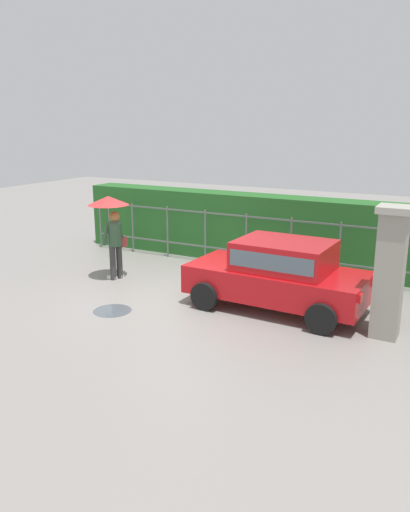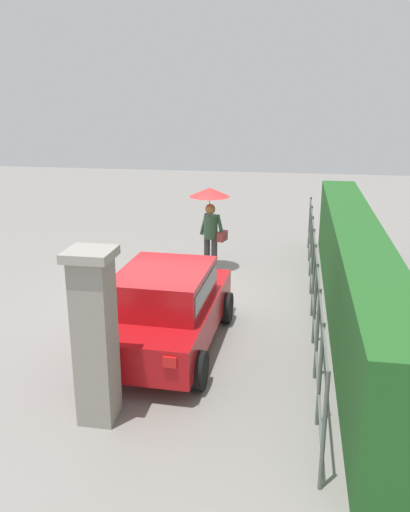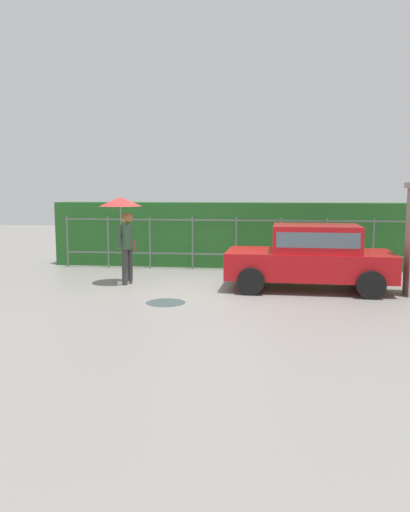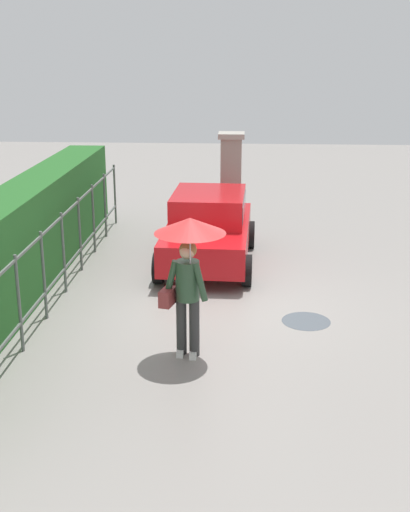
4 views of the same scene
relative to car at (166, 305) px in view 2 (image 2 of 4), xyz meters
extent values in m
plane|color=gray|center=(-2.33, -0.56, -0.80)|extent=(40.00, 40.00, 0.00)
cube|color=#B71116|center=(-0.06, 0.00, -0.22)|extent=(3.75, 1.76, 0.60)
cube|color=#B71116|center=(0.09, 0.00, 0.38)|extent=(1.94, 1.50, 0.60)
cube|color=#4C5B66|center=(0.09, 0.00, 0.40)|extent=(1.79, 1.51, 0.33)
cylinder|color=black|center=(-1.34, -0.80, -0.50)|extent=(0.61, 0.20, 0.60)
cylinder|color=black|center=(-1.28, 0.88, -0.50)|extent=(0.61, 0.20, 0.60)
cylinder|color=black|center=(1.16, -0.88, -0.50)|extent=(0.61, 0.20, 0.60)
cylinder|color=black|center=(1.22, 0.80, -0.50)|extent=(0.61, 0.20, 0.60)
cube|color=red|center=(1.78, -0.61, -0.07)|extent=(0.07, 0.20, 0.16)
cube|color=red|center=(1.82, 0.49, -0.07)|extent=(0.07, 0.20, 0.16)
cylinder|color=#333333|center=(-4.36, -0.03, -0.37)|extent=(0.15, 0.15, 0.86)
cylinder|color=#333333|center=(-4.31, 0.17, -0.37)|extent=(0.15, 0.15, 0.86)
cube|color=white|center=(-4.42, -0.01, -0.76)|extent=(0.26, 0.10, 0.08)
cube|color=white|center=(-4.37, 0.18, -0.76)|extent=(0.26, 0.10, 0.08)
cylinder|color=#2D4C33|center=(-4.33, 0.07, 0.35)|extent=(0.34, 0.34, 0.58)
sphere|color=#DBAD89|center=(-4.33, 0.07, 0.78)|extent=(0.22, 0.22, 0.22)
sphere|color=olive|center=(-4.31, 0.06, 0.80)|extent=(0.25, 0.25, 0.25)
cylinder|color=#2D4C33|center=(-4.47, -0.12, 0.37)|extent=(0.15, 0.24, 0.56)
cylinder|color=#2D4C33|center=(-4.35, 0.30, 0.37)|extent=(0.15, 0.24, 0.56)
cylinder|color=#B2B2B7|center=(-4.45, 0.02, 0.69)|extent=(0.02, 0.02, 0.77)
cone|color=red|center=(-4.45, 0.02, 1.18)|extent=(1.00, 1.00, 0.22)
cube|color=maroon|center=(-4.38, 0.35, 0.11)|extent=(0.37, 0.24, 0.24)
cube|color=gray|center=(2.22, -0.41, 0.35)|extent=(0.48, 0.48, 2.30)
cube|color=#9E998E|center=(2.22, -0.41, 1.56)|extent=(0.60, 0.60, 0.12)
cylinder|color=#59605B|center=(-6.87, 2.53, -0.05)|extent=(0.05, 0.05, 1.50)
cylinder|color=#59605B|center=(-5.62, 2.53, -0.05)|extent=(0.05, 0.05, 1.50)
cylinder|color=#59605B|center=(-4.38, 2.53, -0.05)|extent=(0.05, 0.05, 1.50)
cylinder|color=#59605B|center=(-3.13, 2.53, -0.05)|extent=(0.05, 0.05, 1.50)
cylinder|color=#59605B|center=(-1.88, 2.53, -0.05)|extent=(0.05, 0.05, 1.50)
cylinder|color=#59605B|center=(-0.63, 2.53, -0.05)|extent=(0.05, 0.05, 1.50)
cylinder|color=#59605B|center=(0.61, 2.53, -0.05)|extent=(0.05, 0.05, 1.50)
cylinder|color=#59605B|center=(1.86, 2.53, -0.05)|extent=(0.05, 0.05, 1.50)
cylinder|color=#59605B|center=(3.11, 2.53, -0.05)|extent=(0.05, 0.05, 1.50)
cube|color=#59605B|center=(-1.88, 2.53, 0.62)|extent=(9.98, 0.03, 0.04)
cube|color=#59605B|center=(-1.88, 2.53, -0.35)|extent=(9.98, 0.03, 0.04)
cube|color=#235B23|center=(-1.88, 3.28, 0.15)|extent=(10.98, 0.90, 1.90)
cylinder|color=#4C545B|center=(-3.01, -1.77, -0.80)|extent=(0.80, 0.80, 0.00)
camera|label=1|loc=(3.42, -9.55, 2.98)|focal=35.31mm
camera|label=2|loc=(8.24, 2.10, 3.47)|focal=37.32mm
camera|label=3|loc=(-0.97, -11.36, 1.44)|focal=34.71mm
camera|label=4|loc=(-13.26, -0.70, 3.54)|focal=46.96mm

